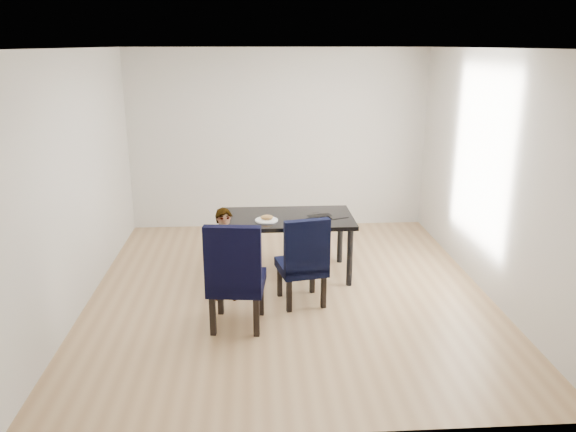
{
  "coord_description": "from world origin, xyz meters",
  "views": [
    {
      "loc": [
        -0.39,
        -5.94,
        2.74
      ],
      "look_at": [
        0.0,
        0.2,
        0.85
      ],
      "focal_mm": 35.0,
      "sensor_mm": 36.0,
      "label": 1
    }
  ],
  "objects": [
    {
      "name": "ceiling",
      "position": [
        0.0,
        0.0,
        2.71
      ],
      "size": [
        4.5,
        5.0,
        0.01
      ],
      "primitive_type": "cube",
      "color": "white",
      "rests_on": "wall_back"
    },
    {
      "name": "sandwich",
      "position": [
        -0.24,
        0.34,
        0.79
      ],
      "size": [
        0.16,
        0.11,
        0.06
      ],
      "primitive_type": "ellipsoid",
      "rotation": [
        0.0,
        0.0,
        -0.3
      ],
      "color": "#AB793D",
      "rests_on": "plate"
    },
    {
      "name": "chair_left",
      "position": [
        -0.57,
        -0.76,
        0.56
      ],
      "size": [
        0.6,
        0.62,
        1.13
      ],
      "primitive_type": "cube",
      "rotation": [
        0.0,
        0.0,
        -0.12
      ],
      "color": "black",
      "rests_on": "floor"
    },
    {
      "name": "wall_left",
      "position": [
        -2.25,
        0.0,
        1.35
      ],
      "size": [
        0.01,
        5.0,
        2.7
      ],
      "primitive_type": "cube",
      "color": "silver",
      "rests_on": "ground"
    },
    {
      "name": "chair_right",
      "position": [
        0.11,
        -0.28,
        0.51
      ],
      "size": [
        0.58,
        0.59,
        1.01
      ],
      "primitive_type": "cube",
      "rotation": [
        0.0,
        0.0,
        0.2
      ],
      "color": "black",
      "rests_on": "floor"
    },
    {
      "name": "child",
      "position": [
        -0.71,
        -0.15,
        0.53
      ],
      "size": [
        0.39,
        0.26,
        1.05
      ],
      "primitive_type": "imported",
      "rotation": [
        0.0,
        0.0,
        0.01
      ],
      "color": "orange",
      "rests_on": "floor"
    },
    {
      "name": "wall_front",
      "position": [
        0.0,
        -2.5,
        1.35
      ],
      "size": [
        4.5,
        0.01,
        2.7
      ],
      "primitive_type": "cube",
      "color": "silver",
      "rests_on": "ground"
    },
    {
      "name": "wall_back",
      "position": [
        0.0,
        2.5,
        1.35
      ],
      "size": [
        4.5,
        0.01,
        2.7
      ],
      "primitive_type": "cube",
      "color": "silver",
      "rests_on": "ground"
    },
    {
      "name": "dining_table",
      "position": [
        0.0,
        0.5,
        0.38
      ],
      "size": [
        1.6,
        0.9,
        0.75
      ],
      "primitive_type": "cube",
      "color": "black",
      "rests_on": "floor"
    },
    {
      "name": "wall_right",
      "position": [
        2.25,
        0.0,
        1.35
      ],
      "size": [
        0.01,
        5.0,
        2.7
      ],
      "primitive_type": "cube",
      "color": "white",
      "rests_on": "ground"
    },
    {
      "name": "plate",
      "position": [
        -0.24,
        0.35,
        0.76
      ],
      "size": [
        0.3,
        0.3,
        0.01
      ],
      "primitive_type": "cylinder",
      "rotation": [
        0.0,
        0.0,
        -0.13
      ],
      "color": "silver",
      "rests_on": "dining_table"
    },
    {
      "name": "cable_tangle",
      "position": [
        0.44,
        0.35,
        0.75
      ],
      "size": [
        0.18,
        0.18,
        0.01
      ],
      "primitive_type": "torus",
      "rotation": [
        0.0,
        0.0,
        0.33
      ],
      "color": "black",
      "rests_on": "dining_table"
    },
    {
      "name": "floor",
      "position": [
        0.0,
        0.0,
        -0.01
      ],
      "size": [
        4.5,
        5.0,
        0.01
      ],
      "primitive_type": "cube",
      "color": "tan",
      "rests_on": "ground"
    },
    {
      "name": "laptop",
      "position": [
        0.38,
        0.5,
        0.76
      ],
      "size": [
        0.33,
        0.26,
        0.02
      ],
      "primitive_type": "imported",
      "rotation": [
        0.0,
        0.0,
        3.4
      ],
      "color": "black",
      "rests_on": "dining_table"
    }
  ]
}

